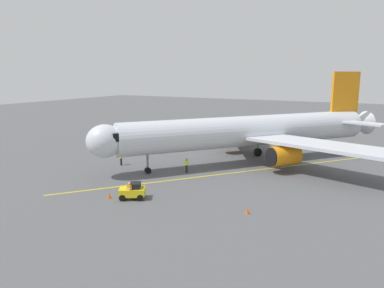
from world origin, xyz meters
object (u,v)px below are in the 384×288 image
(airplane, at_px, (252,131))
(ground_crew_loader, at_px, (187,165))
(ground_crew_marshaller, at_px, (121,158))
(safety_cone_wing_port, at_px, (247,210))
(ground_crew_wing_walker, at_px, (129,191))
(tug_starboard_side, at_px, (133,191))
(box_truck_portside, at_px, (242,131))
(safety_cone_nose_right, at_px, (140,144))
(safety_cone_wing_starboard, at_px, (109,195))
(safety_cone_nose_left, at_px, (135,147))

(airplane, height_order, ground_crew_loader, airplane)
(ground_crew_marshaller, height_order, safety_cone_wing_port, ground_crew_marshaller)
(ground_crew_wing_walker, bearing_deg, safety_cone_wing_port, -168.63)
(tug_starboard_side, distance_m, safety_cone_wing_port, 10.59)
(box_truck_portside, height_order, safety_cone_nose_right, box_truck_portside)
(ground_crew_marshaller, bearing_deg, box_truck_portside, -105.30)
(box_truck_portside, distance_m, safety_cone_wing_port, 34.60)
(safety_cone_wing_port, bearing_deg, airplane, -71.35)
(airplane, distance_m, safety_cone_wing_starboard, 20.94)
(ground_crew_wing_walker, xyz_separation_m, safety_cone_wing_port, (-10.38, -2.09, -0.61))
(tug_starboard_side, xyz_separation_m, safety_cone_nose_right, (14.63, -20.81, -0.43))
(safety_cone_wing_port, bearing_deg, safety_cone_nose_left, -34.80)
(airplane, relative_size, safety_cone_wing_starboard, 62.22)
(airplane, xyz_separation_m, ground_crew_marshaller, (13.67, 9.28, -3.12))
(safety_cone_nose_right, height_order, safety_cone_wing_starboard, same)
(ground_crew_loader, relative_size, box_truck_portside, 0.35)
(airplane, height_order, tug_starboard_side, airplane)
(airplane, bearing_deg, ground_crew_loader, 60.53)
(safety_cone_nose_right, xyz_separation_m, safety_cone_wing_port, (-25.10, 19.30, 0.00))
(safety_cone_wing_starboard, bearing_deg, ground_crew_wing_walker, -170.64)
(ground_crew_marshaller, height_order, box_truck_portside, box_truck_portside)
(safety_cone_wing_starboard, bearing_deg, ground_crew_marshaller, -55.75)
(box_truck_portside, bearing_deg, airplane, 114.91)
(airplane, relative_size, safety_cone_nose_left, 62.22)
(safety_cone_nose_left, distance_m, safety_cone_wing_port, 29.62)
(ground_crew_wing_walker, distance_m, tug_starboard_side, 0.61)
(box_truck_portside, bearing_deg, safety_cone_wing_port, 111.66)
(ground_crew_loader, relative_size, tug_starboard_side, 0.62)
(ground_crew_loader, height_order, safety_cone_wing_port, ground_crew_loader)
(ground_crew_marshaller, height_order, safety_cone_wing_starboard, ground_crew_marshaller)
(airplane, distance_m, box_truck_portside, 16.84)
(ground_crew_loader, height_order, safety_cone_nose_left, ground_crew_loader)
(tug_starboard_side, distance_m, safety_cone_wing_starboard, 2.25)
(airplane, bearing_deg, safety_cone_wing_starboard, 70.97)
(tug_starboard_side, distance_m, safety_cone_nose_right, 25.44)
(ground_crew_marshaller, distance_m, ground_crew_loader, 8.93)
(safety_cone_nose_right, distance_m, safety_cone_wing_starboard, 25.13)
(ground_crew_loader, height_order, safety_cone_wing_starboard, ground_crew_loader)
(box_truck_portside, relative_size, tug_starboard_side, 1.78)
(ground_crew_marshaller, bearing_deg, safety_cone_nose_right, -63.80)
(safety_cone_nose_left, bearing_deg, box_truck_portside, -127.19)
(safety_cone_wing_port, bearing_deg, tug_starboard_side, 8.23)
(box_truck_portside, distance_m, safety_cone_nose_right, 17.84)
(ground_crew_loader, xyz_separation_m, safety_cone_wing_starboard, (1.94, 11.03, -0.61))
(airplane, relative_size, ground_crew_wing_walker, 20.01)
(box_truck_portside, distance_m, tug_starboard_side, 33.74)
(airplane, height_order, safety_cone_wing_starboard, airplane)
(ground_crew_loader, relative_size, safety_cone_wing_starboard, 3.11)
(airplane, height_order, box_truck_portside, airplane)
(ground_crew_loader, xyz_separation_m, safety_cone_nose_right, (14.57, -10.70, -0.61))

